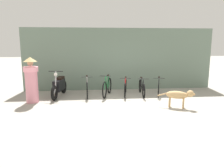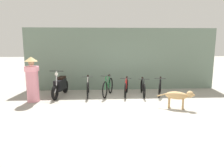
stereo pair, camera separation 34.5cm
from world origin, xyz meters
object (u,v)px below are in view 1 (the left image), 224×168
at_px(bicycle_4, 159,87).
at_px(motorcycle, 59,86).
at_px(bicycle_1, 107,87).
at_px(stray_dog, 179,95).
at_px(person_in_robes, 31,79).
at_px(bicycle_2, 125,88).
at_px(bicycle_0, 87,87).
at_px(bicycle_3, 142,88).

relative_size(bicycle_4, motorcycle, 0.81).
height_order(bicycle_1, stray_dog, bicycle_1).
distance_m(motorcycle, person_in_robes, 1.27).
distance_m(bicycle_1, stray_dog, 3.10).
xyz_separation_m(bicycle_4, person_in_robes, (-5.16, -0.72, 0.55)).
distance_m(bicycle_2, stray_dog, 2.57).
bearing_deg(bicycle_1, bicycle_2, 108.37).
xyz_separation_m(bicycle_2, bicycle_4, (1.46, -0.07, -0.00)).
relative_size(bicycle_0, bicycle_2, 1.06).
distance_m(bicycle_0, bicycle_4, 3.10).
height_order(motorcycle, stray_dog, motorcycle).
bearing_deg(motorcycle, bicycle_2, 99.61).
relative_size(bicycle_3, motorcycle, 0.89).
xyz_separation_m(bicycle_3, person_in_robes, (-4.41, -0.70, 0.56)).
height_order(bicycle_0, bicycle_1, bicycle_1).
distance_m(bicycle_3, stray_dog, 2.14).
relative_size(bicycle_2, bicycle_3, 0.99).
height_order(bicycle_3, motorcycle, motorcycle).
bearing_deg(bicycle_4, bicycle_2, -74.17).
bearing_deg(person_in_robes, bicycle_4, -159.53).
relative_size(motorcycle, stray_dog, 1.61).
bearing_deg(bicycle_2, bicycle_4, 98.60).
bearing_deg(bicycle_0, bicycle_4, 86.91).
height_order(bicycle_2, bicycle_4, bicycle_2).
height_order(bicycle_1, motorcycle, motorcycle).
bearing_deg(bicycle_0, bicycle_3, 85.81).
height_order(bicycle_2, person_in_robes, person_in_robes).
bearing_deg(bicycle_1, bicycle_0, -77.44).
relative_size(bicycle_4, stray_dog, 1.31).
distance_m(bicycle_0, bicycle_1, 0.85).
bearing_deg(bicycle_2, bicycle_1, -77.49).
xyz_separation_m(bicycle_0, stray_dog, (3.19, -2.10, 0.09)).
distance_m(bicycle_4, person_in_robes, 5.24).
bearing_deg(bicycle_2, motorcycle, -78.75).
height_order(bicycle_0, bicycle_2, bicycle_0).
distance_m(bicycle_1, bicycle_4, 2.25).
distance_m(bicycle_0, bicycle_2, 1.65).
distance_m(bicycle_1, bicycle_2, 0.80).
bearing_deg(motorcycle, person_in_robes, -39.27).
relative_size(bicycle_1, bicycle_4, 1.05).
height_order(bicycle_2, bicycle_3, bicycle_2).
xyz_separation_m(bicycle_3, bicycle_4, (0.75, 0.02, 0.01)).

